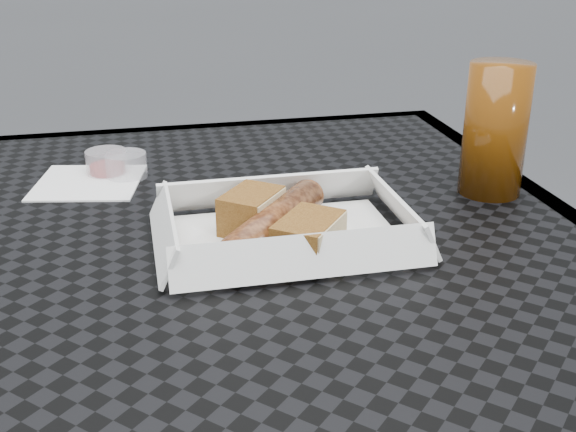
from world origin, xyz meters
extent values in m
cube|color=black|center=(0.00, 0.00, 0.74)|extent=(0.80, 0.80, 0.01)
cube|color=black|center=(0.00, 0.39, 0.73)|extent=(0.80, 0.03, 0.03)
cube|color=black|center=(0.39, 0.00, 0.73)|extent=(0.03, 0.80, 0.03)
cylinder|color=black|center=(0.35, 0.35, 0.36)|extent=(0.03, 0.03, 0.73)
cube|color=white|center=(0.07, -0.03, 0.75)|extent=(0.22, 0.15, 0.00)
cylinder|color=brown|center=(0.06, -0.04, 0.77)|extent=(0.12, 0.14, 0.04)
sphere|color=brown|center=(0.11, 0.02, 0.77)|extent=(0.04, 0.04, 0.04)
sphere|color=brown|center=(0.02, -0.10, 0.77)|extent=(0.04, 0.04, 0.04)
cube|color=brown|center=(0.04, -0.01, 0.77)|extent=(0.07, 0.08, 0.04)
cube|color=brown|center=(0.09, -0.08, 0.77)|extent=(0.08, 0.08, 0.04)
cylinder|color=#F64D0A|center=(0.13, -0.07, 0.75)|extent=(0.02, 0.02, 0.00)
torus|color=white|center=(0.13, -0.07, 0.75)|extent=(0.02, 0.02, 0.00)
cube|color=#B2D17F|center=(0.14, -0.06, 0.75)|extent=(0.02, 0.02, 0.00)
cube|color=white|center=(-0.12, 0.17, 0.75)|extent=(0.14, 0.14, 0.00)
cylinder|color=maroon|center=(-0.10, 0.20, 0.76)|extent=(0.05, 0.05, 0.03)
cylinder|color=silver|center=(-0.08, 0.18, 0.76)|extent=(0.05, 0.05, 0.03)
cylinder|color=#552A07|center=(0.33, 0.04, 0.82)|extent=(0.07, 0.07, 0.15)
camera|label=1|loc=(-0.06, -0.67, 1.05)|focal=45.00mm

